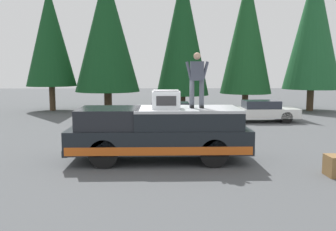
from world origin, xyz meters
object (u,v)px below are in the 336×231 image
pickup_truck (159,133)px  compressor_unit (166,99)px  person_on_truck_bed (197,79)px  parked_car_silver (169,114)px  parked_car_white (259,111)px

pickup_truck → compressor_unit: (-0.18, -0.21, 1.05)m
compressor_unit → person_on_truck_bed: bearing=-80.7°
parked_car_silver → pickup_truck: bearing=175.9°
compressor_unit → parked_car_silver: 7.74m
compressor_unit → person_on_truck_bed: 1.15m
compressor_unit → parked_car_white: 10.24m
pickup_truck → parked_car_silver: 7.46m
person_on_truck_bed → parked_car_silver: size_ratio=0.41×
compressor_unit → parked_car_white: bearing=-31.6°
compressor_unit → person_on_truck_bed: (0.16, -0.95, 0.62)m
person_on_truck_bed → parked_car_silver: person_on_truck_bed is taller
pickup_truck → person_on_truck_bed: bearing=-91.3°
parked_car_silver → compressor_unit: bearing=177.6°
person_on_truck_bed → parked_car_silver: 7.74m
pickup_truck → parked_car_silver: size_ratio=1.35×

